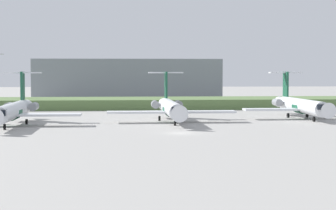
# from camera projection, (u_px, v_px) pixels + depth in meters

# --- Properties ---
(ground_plane) EXTENTS (500.00, 500.00, 0.00)m
(ground_plane) POSITION_uv_depth(u_px,v_px,m) (164.00, 118.00, 118.29)
(ground_plane) COLOR #9E9B96
(grass_berm) EXTENTS (320.00, 20.00, 2.42)m
(grass_berm) POSITION_uv_depth(u_px,v_px,m) (154.00, 103.00, 150.61)
(grass_berm) COLOR #597542
(grass_berm) RESTS_ON ground
(regional_jet_second) EXTENTS (22.81, 31.00, 9.00)m
(regional_jet_second) POSITION_uv_depth(u_px,v_px,m) (13.00, 110.00, 101.28)
(regional_jet_second) COLOR silver
(regional_jet_second) RESTS_ON ground
(regional_jet_third) EXTENTS (22.81, 31.00, 9.00)m
(regional_jet_third) POSITION_uv_depth(u_px,v_px,m) (171.00, 108.00, 108.87)
(regional_jet_third) COLOR silver
(regional_jet_third) RESTS_ON ground
(regional_jet_fourth) EXTENTS (22.81, 31.00, 9.00)m
(regional_jet_fourth) POSITION_uv_depth(u_px,v_px,m) (301.00, 105.00, 116.69)
(regional_jet_fourth) COLOR silver
(regional_jet_fourth) RESTS_ON ground
(distant_hangar) EXTENTS (54.83, 21.09, 12.72)m
(distant_hangar) POSITION_uv_depth(u_px,v_px,m) (127.00, 81.00, 183.71)
(distant_hangar) COLOR gray
(distant_hangar) RESTS_ON ground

